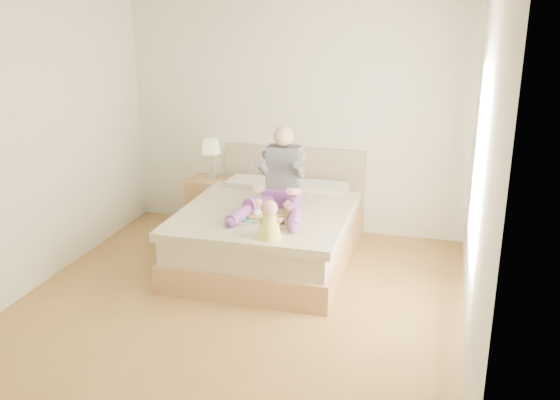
% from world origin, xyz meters
% --- Properties ---
extents(room, '(4.02, 4.22, 2.71)m').
position_xyz_m(room, '(0.08, 0.01, 1.51)').
color(room, brown).
rests_on(room, ground).
extents(bed, '(1.70, 2.18, 1.00)m').
position_xyz_m(bed, '(0.00, 1.08, 0.32)').
color(bed, '#9A7148').
rests_on(bed, ground).
extents(nightstand, '(0.50, 0.45, 0.59)m').
position_xyz_m(nightstand, '(-1.00, 1.88, 0.30)').
color(nightstand, '#9A7148').
rests_on(nightstand, ground).
extents(lamp, '(0.23, 0.23, 0.48)m').
position_xyz_m(lamp, '(-0.99, 1.93, 0.95)').
color(lamp, silver).
rests_on(lamp, nightstand).
extents(adult, '(0.73, 1.02, 0.86)m').
position_xyz_m(adult, '(0.12, 0.99, 0.86)').
color(adult, '#62317C').
rests_on(adult, bed).
extents(tray, '(0.51, 0.41, 0.14)m').
position_xyz_m(tray, '(0.10, 0.60, 0.64)').
color(tray, silver).
rests_on(tray, bed).
extents(baby, '(0.24, 0.32, 0.36)m').
position_xyz_m(baby, '(0.26, 0.15, 0.76)').
color(baby, '#E7E549').
rests_on(baby, bed).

